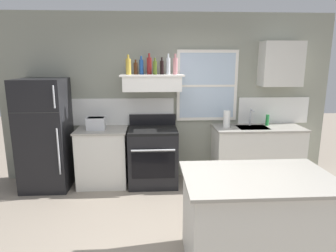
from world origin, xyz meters
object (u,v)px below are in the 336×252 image
Objects in this scene: toaster at (96,123)px; bottle_balsamic_dark at (162,67)px; bottle_brown_stout at (136,68)px; paper_towel_roll at (227,119)px; bottle_blue_liqueur at (141,67)px; dish_soap_bottle at (267,120)px; bottle_clear_tall at (168,66)px; bottle_olive_oil_square at (155,68)px; kitchen_island at (256,220)px; stove_range at (153,156)px; bottle_champagne_gold_foil at (128,66)px; bottle_red_label_wine at (149,66)px; refrigerator at (45,135)px; bottle_rose_pink at (175,66)px.

toaster is 1.33m from bottle_balsamic_dark.
bottle_brown_stout is 0.83× the size of paper_towel_roll.
bottle_blue_liqueur is 2.22m from dish_soap_bottle.
bottle_balsamic_dark is 0.82× the size of bottle_clear_tall.
bottle_olive_oil_square reaches higher than kitchen_island.
bottle_olive_oil_square is 0.93× the size of paper_towel_roll.
bottle_balsamic_dark reaches higher than kitchen_island.
bottle_champagne_gold_foil is (-0.36, 0.04, 1.40)m from stove_range.
bottle_balsamic_dark is (0.51, 0.05, -0.02)m from bottle_champagne_gold_foil.
bottle_brown_stout is 0.09m from bottle_blue_liqueur.
bottle_red_label_wine is 1.27× the size of bottle_olive_oil_square.
bottle_red_label_wine is (0.31, 0.09, 0.01)m from bottle_champagne_gold_foil.
stove_range is at bearing -148.02° from bottle_balsamic_dark.
refrigerator is at bearing -176.92° from bottle_olive_oil_square.
refrigerator is 5.71× the size of toaster.
stove_range is at bearing -175.82° from dish_soap_bottle.
kitchen_island is at bearing -56.88° from bottle_champagne_gold_foil.
paper_towel_roll is at bearing 84.06° from kitchen_island.
bottle_red_label_wine reaches higher than bottle_clear_tall.
kitchen_island is at bearing -64.00° from stove_range.
bottle_rose_pink is at bearing -4.37° from bottle_brown_stout.
bottle_champagne_gold_foil is 1.15× the size of bottle_balsamic_dark.
bottle_champagne_gold_foil reaches higher than paper_towel_roll.
bottle_blue_liqueur is (1.49, 0.15, 1.01)m from refrigerator.
bottle_clear_tall is 0.22× the size of kitchen_island.
bottle_brown_stout is at bearing -175.82° from bottle_clear_tall.
bottle_olive_oil_square is (0.04, 0.07, 1.39)m from stove_range.
bottle_brown_stout is at bearing 120.32° from kitchen_island.
refrigerator is 2.25m from bottle_rose_pink.
paper_towel_roll is at bearing 1.22° from refrigerator.
stove_range and dish_soap_bottle have the same top height.
bottle_champagne_gold_foil is 0.21m from bottle_blue_liqueur.
bottle_red_label_wine is at bearing 10.20° from bottle_brown_stout.
toaster is at bearing -179.06° from paper_towel_roll.
bottle_blue_liqueur reaches higher than bottle_olive_oil_square.
bottle_champagne_gold_foil is (1.29, 0.07, 1.02)m from refrigerator.
bottle_clear_tall reaches higher than stove_range.
bottle_blue_liqueur is 0.88× the size of bottle_clear_tall.
bottle_balsamic_dark is 2.63m from kitchen_island.
bottle_brown_stout is 2.29m from dish_soap_bottle.
bottle_champagne_gold_foil is at bearing -174.38° from bottle_balsamic_dark.
bottle_champagne_gold_foil is at bearing -177.61° from dish_soap_bottle.
bottle_red_label_wine is 1.03× the size of bottle_rose_pink.
bottle_balsamic_dark is at bearing 111.47° from kitchen_island.
paper_towel_roll is at bearing -171.89° from dish_soap_bottle.
bottle_champagne_gold_foil is 2.40m from dish_soap_bottle.
bottle_rose_pink is at bearing -38.56° from bottle_clear_tall.
toaster is at bearing -171.74° from bottle_brown_stout.
refrigerator is at bearing -175.22° from bottle_brown_stout.
bottle_brown_stout is at bearing 177.71° from paper_towel_roll.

